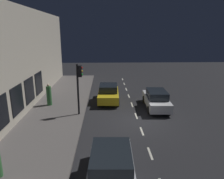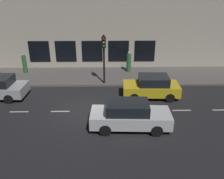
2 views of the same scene
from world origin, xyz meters
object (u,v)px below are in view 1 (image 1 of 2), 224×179
at_px(traffic_light, 79,81).
at_px(parked_car_2, 111,170).
at_px(parked_car_0, 108,93).
at_px(pedestrian_0, 49,95).
at_px(parked_car_1, 156,99).

height_order(traffic_light, parked_car_2, traffic_light).
xyz_separation_m(traffic_light, parked_car_2, (-2.15, 7.78, -1.99)).
height_order(traffic_light, parked_car_0, traffic_light).
relative_size(traffic_light, pedestrian_0, 2.06).
relative_size(parked_car_0, parked_car_2, 0.86).
bearing_deg(pedestrian_0, traffic_light, -107.64).
bearing_deg(traffic_light, parked_car_0, -123.28).
bearing_deg(traffic_light, parked_car_2, 105.47).
bearing_deg(parked_car_2, parked_car_1, -111.83).
height_order(traffic_light, parked_car_1, traffic_light).
xyz_separation_m(parked_car_0, pedestrian_0, (5.11, 1.19, 0.22)).
bearing_deg(parked_car_2, traffic_light, -72.62).
relative_size(traffic_light, parked_car_1, 0.87).
bearing_deg(pedestrian_0, parked_car_0, -57.39).
relative_size(traffic_light, parked_car_2, 0.83).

